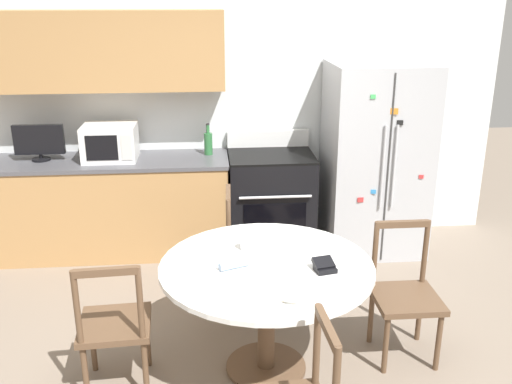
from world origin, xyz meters
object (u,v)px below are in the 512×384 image
object	(u,v)px
microwave	(110,142)
dining_chair_left	(115,326)
dining_chair_right	(405,296)
refrigerator	(375,159)
oven_range	(271,201)
counter_bottle	(208,143)
candle_glass	(247,244)
dining_chair_far	(249,248)
countertop_tv	(39,141)
wallet	(324,266)

from	to	relation	value
microwave	dining_chair_left	world-z (taller)	microwave
dining_chair_right	refrigerator	bearing A→B (deg)	-98.63
refrigerator	dining_chair_left	bearing A→B (deg)	-137.70
oven_range	dining_chair_left	xyz separation A→B (m)	(-1.16, -2.00, -0.03)
counter_bottle	candle_glass	xyz separation A→B (m)	(0.22, -1.78, -0.22)
dining_chair_far	dining_chair_right	bearing A→B (deg)	51.41
oven_range	candle_glass	bearing A→B (deg)	-101.78
countertop_tv	counter_bottle	bearing A→B (deg)	2.61
dining_chair_far	wallet	size ratio (longest dim) A/B	6.06
dining_chair_far	wallet	distance (m)	1.16
dining_chair_left	dining_chair_right	bearing A→B (deg)	2.73
microwave	countertop_tv	size ratio (longest dim) A/B	1.08
oven_range	dining_chair_right	bearing A→B (deg)	-69.06
wallet	oven_range	bearing A→B (deg)	92.67
countertop_tv	oven_range	bearing A→B (deg)	-1.44
oven_range	wallet	size ratio (longest dim) A/B	7.25
counter_bottle	dining_chair_far	world-z (taller)	counter_bottle
dining_chair_right	wallet	bearing A→B (deg)	19.19
dining_chair_right	microwave	bearing A→B (deg)	-40.39
oven_range	countertop_tv	xyz separation A→B (m)	(-2.06, 0.05, 0.61)
dining_chair_left	wallet	distance (m)	1.30
countertop_tv	dining_chair_right	xyz separation A→B (m)	(2.75, -1.84, -0.64)
refrigerator	counter_bottle	xyz separation A→B (m)	(-1.53, 0.19, 0.14)
refrigerator	wallet	size ratio (longest dim) A/B	11.69
dining_chair_left	microwave	bearing A→B (deg)	94.33
microwave	dining_chair_right	xyz separation A→B (m)	(2.13, -1.83, -0.62)
refrigerator	oven_range	size ratio (longest dim) A/B	1.61
countertop_tv	candle_glass	xyz separation A→B (m)	(1.72, -1.72, -0.28)
dining_chair_far	candle_glass	bearing A→B (deg)	-3.32
oven_range	microwave	bearing A→B (deg)	178.59
dining_chair_left	countertop_tv	bearing A→B (deg)	110.20
microwave	wallet	xyz separation A→B (m)	(1.54, -2.03, -0.28)
dining_chair_left	refrigerator	bearing A→B (deg)	38.75
countertop_tv	candle_glass	size ratio (longest dim) A/B	4.83
refrigerator	wallet	bearing A→B (deg)	-114.09
microwave	counter_bottle	xyz separation A→B (m)	(0.87, 0.08, -0.05)
candle_glass	counter_bottle	bearing A→B (deg)	97.17
dining_chair_left	dining_chair_far	world-z (taller)	same
microwave	dining_chair_right	bearing A→B (deg)	-40.63
counter_bottle	candle_glass	distance (m)	1.81
countertop_tv	wallet	world-z (taller)	countertop_tv
countertop_tv	candle_glass	world-z (taller)	countertop_tv
oven_range	dining_chair_left	world-z (taller)	oven_range
oven_range	counter_bottle	size ratio (longest dim) A/B	3.72
countertop_tv	candle_glass	bearing A→B (deg)	-44.96
microwave	countertop_tv	xyz separation A→B (m)	(-0.62, 0.02, 0.02)
countertop_tv	wallet	xyz separation A→B (m)	(2.16, -2.05, -0.30)
counter_bottle	wallet	bearing A→B (deg)	-72.57
counter_bottle	countertop_tv	bearing A→B (deg)	-177.39
microwave	dining_chair_left	distance (m)	2.14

